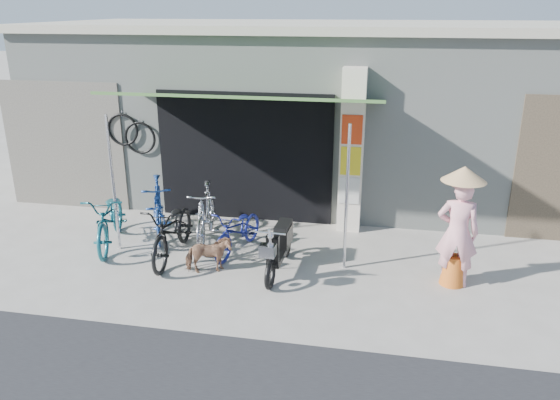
% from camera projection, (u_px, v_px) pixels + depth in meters
% --- Properties ---
extents(ground, '(80.00, 80.00, 0.00)m').
position_uv_depth(ground, '(280.00, 284.00, 8.29)').
color(ground, '#A39D93').
rests_on(ground, ground).
extents(bicycle_shop, '(12.30, 5.30, 3.66)m').
position_uv_depth(bicycle_shop, '(322.00, 107.00, 12.39)').
color(bicycle_shop, '#A3A9A1').
rests_on(bicycle_shop, ground).
extents(shop_pillar, '(0.42, 0.44, 3.00)m').
position_uv_depth(shop_pillar, '(352.00, 152.00, 9.90)').
color(shop_pillar, beige).
rests_on(shop_pillar, ground).
extents(awning, '(4.60, 1.88, 2.72)m').
position_uv_depth(awning, '(246.00, 100.00, 9.12)').
color(awning, '#39612B').
rests_on(awning, ground).
extents(neighbour_left, '(2.60, 0.06, 2.60)m').
position_uv_depth(neighbour_left, '(64.00, 146.00, 11.14)').
color(neighbour_left, '#6B665B').
rests_on(neighbour_left, ground).
extents(bike_teal, '(1.17, 2.01, 1.00)m').
position_uv_depth(bike_teal, '(110.00, 219.00, 9.50)').
color(bike_teal, '#155762').
rests_on(bike_teal, ground).
extents(bike_blue, '(1.12, 1.82, 1.06)m').
position_uv_depth(bike_blue, '(158.00, 208.00, 9.92)').
color(bike_blue, navy).
rests_on(bike_blue, ground).
extents(bike_black, '(0.75, 1.91, 0.99)m').
position_uv_depth(bike_black, '(173.00, 230.00, 9.03)').
color(bike_black, black).
rests_on(bike_black, ground).
extents(bike_silver, '(0.73, 1.78, 1.04)m').
position_uv_depth(bike_silver, '(206.00, 214.00, 9.65)').
color(bike_silver, '#AFB0B4').
rests_on(bike_silver, ground).
extents(bike_navy, '(0.87, 1.59, 0.79)m').
position_uv_depth(bike_navy, '(238.00, 230.00, 9.27)').
color(bike_navy, navy).
rests_on(bike_navy, ground).
extents(street_dog, '(0.79, 0.57, 0.61)m').
position_uv_depth(street_dog, '(208.00, 255.00, 8.56)').
color(street_dog, tan).
rests_on(street_dog, ground).
extents(moped, '(0.45, 1.60, 0.90)m').
position_uv_depth(moped, '(279.00, 247.00, 8.59)').
color(moped, black).
rests_on(moped, ground).
extents(nun, '(0.65, 0.64, 1.86)m').
position_uv_depth(nun, '(458.00, 228.00, 8.01)').
color(nun, pink).
rests_on(nun, ground).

